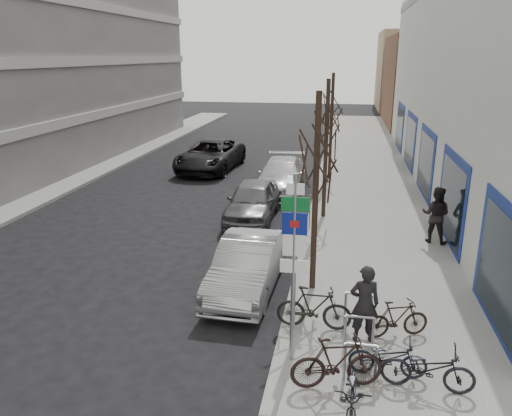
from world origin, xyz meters
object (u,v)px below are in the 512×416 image
at_px(meter_front, 295,268).
at_px(meter_mid, 310,208).
at_px(parked_car_back, 281,176).
at_px(tree_far, 332,101).
at_px(parked_car_front, 247,265).
at_px(meter_back, 318,174).
at_px(lane_car, 210,155).
at_px(pedestrian_near, 364,304).
at_px(tree_near, 317,147).
at_px(highway_sign_pole, 294,259).
at_px(parked_car_mid, 253,201).
at_px(bike_near_right, 337,362).
at_px(bike_far_curb, 428,365).
at_px(bike_far_inner, 397,318).
at_px(pedestrian_far, 436,214).
at_px(tree_mid, 327,117).
at_px(bike_rack, 359,329).
at_px(bike_mid_inner, 314,307).
at_px(bike_near_left, 353,394).
at_px(bike_mid_curb, 388,355).

xyz_separation_m(meter_front, meter_mid, (0.00, 5.50, 0.00)).
distance_m(meter_mid, parked_car_back, 5.72).
bearing_deg(tree_far, parked_car_front, -97.84).
distance_m(meter_front, meter_mid, 5.50).
bearing_deg(meter_back, lane_car, 147.79).
bearing_deg(pedestrian_near, tree_near, -71.48).
distance_m(highway_sign_pole, parked_car_back, 14.19).
distance_m(parked_car_mid, parked_car_back, 4.42).
height_order(bike_near_right, parked_car_mid, parked_car_mid).
xyz_separation_m(bike_far_curb, bike_far_inner, (-0.41, 1.84, -0.07)).
bearing_deg(meter_mid, bike_far_inner, -70.81).
relative_size(parked_car_mid, pedestrian_far, 2.29).
xyz_separation_m(tree_mid, bike_far_inner, (2.06, -8.71, -3.49)).
distance_m(bike_rack, meter_back, 13.50).
bearing_deg(tree_near, bike_far_curb, -58.59).
bearing_deg(bike_mid_inner, pedestrian_near, -106.63).
height_order(tree_far, parked_car_back, tree_far).
distance_m(tree_mid, pedestrian_far, 5.36).
height_order(bike_far_inner, parked_car_mid, parked_car_mid).
distance_m(parked_car_back, lane_car, 6.13).
bearing_deg(meter_mid, tree_far, 86.78).
bearing_deg(parked_car_front, tree_far, 84.02).
relative_size(bike_mid_inner, pedestrian_far, 0.90).
height_order(meter_front, lane_car, lane_car).
distance_m(bike_near_left, parked_car_back, 15.93).
bearing_deg(bike_mid_curb, bike_near_right, 119.84).
distance_m(highway_sign_pole, pedestrian_far, 8.89).
distance_m(highway_sign_pole, bike_near_left, 2.73).
bearing_deg(bike_mid_curb, highway_sign_pole, 84.32).
height_order(meter_front, bike_near_left, meter_front).
distance_m(meter_back, bike_mid_inner, 12.68).
bearing_deg(tree_far, bike_far_inner, -82.29).
height_order(bike_rack, bike_far_inner, bike_far_inner).
height_order(highway_sign_pole, bike_far_curb, highway_sign_pole).
height_order(tree_far, meter_mid, tree_far).
height_order(tree_mid, meter_front, tree_mid).
bearing_deg(parked_car_front, pedestrian_near, -35.44).
height_order(bike_far_curb, pedestrian_near, pedestrian_near).
bearing_deg(bike_mid_inner, tree_mid, 1.62).
height_order(bike_near_right, bike_far_inner, bike_near_right).
bearing_deg(pedestrian_far, bike_rack, 89.95).
distance_m(tree_near, tree_mid, 6.50).
height_order(bike_near_right, lane_car, lane_car).
distance_m(tree_near, pedestrian_far, 6.49).
relative_size(tree_near, bike_far_curb, 3.13).
bearing_deg(bike_mid_curb, parked_car_front, 45.51).
bearing_deg(bike_mid_inner, highway_sign_pole, 164.83).
relative_size(highway_sign_pole, tree_near, 0.76).
xyz_separation_m(parked_car_front, lane_car, (-4.99, 14.64, 0.11)).
height_order(meter_back, parked_car_mid, parked_car_mid).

